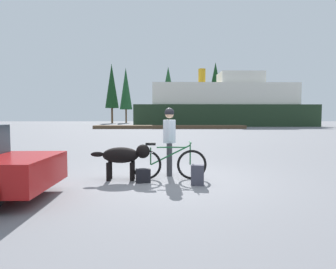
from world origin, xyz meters
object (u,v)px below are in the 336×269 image
Objects in this scene: person_cyclist at (169,135)px; handbag_pannier at (143,176)px; backpack at (197,175)px; bicycle at (169,163)px; ferry_boat at (223,106)px; dog at (124,156)px.

person_cyclist is 5.42× the size of handbag_pannier.
person_cyclist reaches higher than backpack.
bicycle is 4.00× the size of backpack.
person_cyclist reaches higher than bicycle.
person_cyclist is at bearing 86.62° from bicycle.
backpack is at bearing -61.51° from person_cyclist.
bicycle is at bearing -103.45° from ferry_boat.
dog is (-1.09, -0.53, -0.47)m from person_cyclist.
bicycle is 0.84m from person_cyclist.
bicycle reaches higher than backpack.
person_cyclist is at bearing 26.01° from dog.
ferry_boat reaches higher than dog.
ferry_boat is (9.27, 38.77, 2.72)m from bicycle.
backpack is at bearing -12.10° from handbag_pannier.
ferry_boat reaches higher than person_cyclist.
bicycle reaches higher than handbag_pannier.
bicycle is 1.04× the size of person_cyclist.
person_cyclist is (0.03, 0.53, 0.66)m from bicycle.
handbag_pannier is 40.41m from ferry_boat.
person_cyclist is 39.40m from ferry_boat.
ferry_boat is at bearing 75.84° from handbag_pannier.
dog is 3.12× the size of backpack.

